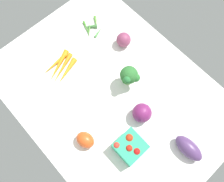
% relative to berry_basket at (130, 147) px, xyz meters
% --- Properties ---
extents(tablecloth, '(1.04, 0.76, 0.02)m').
position_rel_berry_basket_xyz_m(tablecloth, '(-0.22, 0.11, -0.05)').
color(tablecloth, white).
rests_on(tablecloth, ground).
extents(berry_basket, '(0.11, 0.11, 0.08)m').
position_rel_berry_basket_xyz_m(berry_basket, '(0.00, 0.00, 0.00)').
color(berry_basket, '#2FA278').
rests_on(berry_basket, tablecloth).
extents(broccoli_head, '(0.09, 0.08, 0.11)m').
position_rel_berry_basket_xyz_m(broccoli_head, '(-0.21, 0.20, 0.03)').
color(broccoli_head, '#92C979').
rests_on(broccoli_head, tablecloth).
extents(carrot_bunch, '(0.13, 0.16, 0.03)m').
position_rel_berry_basket_xyz_m(carrot_bunch, '(-0.47, 0.02, -0.03)').
color(carrot_bunch, orange).
rests_on(carrot_bunch, tablecloth).
extents(roma_tomato, '(0.09, 0.08, 0.06)m').
position_rel_berry_basket_xyz_m(roma_tomato, '(-0.14, -0.11, -0.01)').
color(roma_tomato, '#E1501E').
rests_on(roma_tomato, tablecloth).
extents(red_onion_near_basket, '(0.07, 0.07, 0.07)m').
position_rel_berry_basket_xyz_m(red_onion_near_basket, '(-0.37, 0.32, -0.00)').
color(red_onion_near_basket, '#86395B').
rests_on(red_onion_near_basket, tablecloth).
extents(eggplant, '(0.13, 0.06, 0.06)m').
position_rel_berry_basket_xyz_m(eggplant, '(0.16, 0.17, -0.01)').
color(eggplant, '#533567').
rests_on(eggplant, tablecloth).
extents(red_onion_center, '(0.08, 0.08, 0.08)m').
position_rel_berry_basket_xyz_m(red_onion_center, '(-0.06, 0.13, 0.00)').
color(red_onion_center, '#73215C').
rests_on(red_onion_center, tablecloth).
extents(okra_pile, '(0.11, 0.11, 0.02)m').
position_rel_berry_basket_xyz_m(okra_pile, '(-0.54, 0.27, -0.03)').
color(okra_pile, '#488A42').
rests_on(okra_pile, tablecloth).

